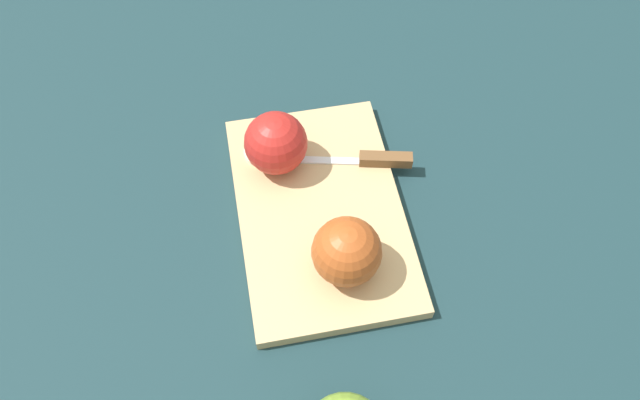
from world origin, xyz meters
TOP-DOWN VIEW (x-y plane):
  - ground_plane at (0.00, 0.00)m, footprint 4.00×4.00m
  - cutting_board at (0.00, 0.00)m, footprint 0.35×0.23m
  - apple_half_left at (-0.09, -0.02)m, footprint 0.09×0.09m
  - apple_half_right at (0.08, 0.05)m, footprint 0.09×0.09m
  - knife at (0.06, -0.09)m, footprint 0.04×0.16m
  - apple_slice at (0.10, 0.07)m, footprint 0.05×0.05m

SIDE VIEW (x-z plane):
  - ground_plane at x=0.00m, z-range 0.00..0.00m
  - cutting_board at x=0.00m, z-range 0.00..0.02m
  - apple_slice at x=0.10m, z-range 0.02..0.03m
  - knife at x=0.06m, z-range 0.02..0.04m
  - apple_half_left at x=-0.09m, z-range 0.02..0.11m
  - apple_half_right at x=0.08m, z-range 0.02..0.11m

